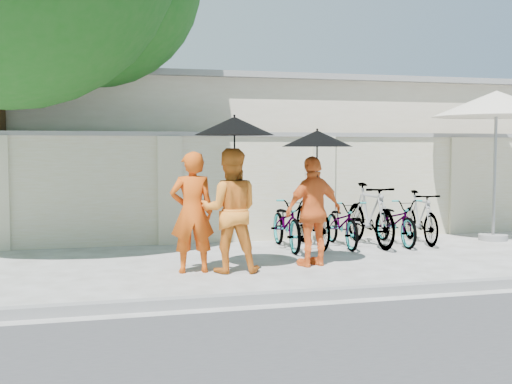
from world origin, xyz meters
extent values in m
plane|color=#BBBBBB|center=(0.00, 0.00, 0.00)|extent=(80.00, 80.00, 0.00)
cube|color=gray|center=(0.00, -1.70, 0.06)|extent=(40.00, 0.16, 0.12)
cube|color=beige|center=(1.00, 3.20, 1.00)|extent=(20.00, 0.30, 2.00)
cube|color=beige|center=(2.00, 7.00, 1.60)|extent=(14.00, 6.00, 3.20)
imported|color=#D24D0F|center=(-1.02, 0.30, 0.87)|extent=(0.64, 0.42, 1.73)
imported|color=orange|center=(-0.49, 0.20, 0.89)|extent=(0.97, 0.82, 1.78)
cylinder|color=black|center=(-0.44, 0.12, 1.55)|extent=(0.02, 0.02, 1.09)
cone|color=black|center=(-0.44, 0.12, 2.10)|extent=(1.14, 1.14, 0.26)
imported|color=orange|center=(0.84, 0.35, 0.83)|extent=(1.05, 0.66, 1.66)
cylinder|color=black|center=(0.86, 0.27, 1.43)|extent=(0.02, 0.02, 0.98)
cone|color=black|center=(0.86, 0.27, 1.92)|extent=(1.06, 1.06, 0.24)
cylinder|color=gray|center=(5.11, 2.01, 0.05)|extent=(0.55, 0.55, 0.11)
cylinder|color=gray|center=(5.11, 2.01, 1.29)|extent=(0.06, 0.06, 2.58)
cone|color=beige|center=(5.11, 2.01, 2.63)|extent=(2.91, 2.91, 0.49)
imported|color=gray|center=(0.92, 1.96, 0.46)|extent=(0.69, 1.79, 0.93)
imported|color=gray|center=(1.45, 2.12, 0.55)|extent=(0.54, 1.83, 1.10)
imported|color=gray|center=(1.97, 1.99, 0.43)|extent=(0.64, 1.65, 0.85)
imported|color=gray|center=(2.50, 1.95, 0.57)|extent=(0.59, 1.91, 1.14)
imported|color=gray|center=(3.02, 1.96, 0.43)|extent=(0.62, 1.67, 0.87)
imported|color=gray|center=(3.55, 2.03, 0.49)|extent=(0.63, 1.67, 0.98)
camera|label=1|loc=(-2.43, -8.73, 1.80)|focal=45.00mm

